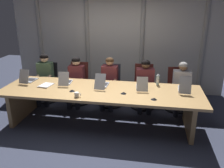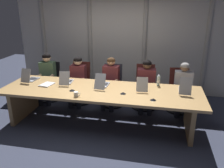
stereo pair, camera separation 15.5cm
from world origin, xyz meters
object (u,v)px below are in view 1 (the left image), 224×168
object	(u,v)px
office_chair_left_end	(47,86)
person_left_end	(45,75)
person_left_mid	(76,78)
laptop_left_mid	(66,81)
laptop_right_end	(184,88)
spiral_notepad	(46,85)
laptop_center	(102,84)
coffee_mug_near	(77,95)
water_bottle_primary	(158,80)
person_right_mid	(145,82)
person_center	(109,80)
laptop_left_end	(28,79)
conference_mic_right_side	(124,93)
conference_mic_middle	(154,99)
office_chair_right_mid	(143,91)
office_chair_center	(111,90)
laptop_right_mid	(142,86)
office_chair_left_mid	(78,87)
office_chair_right_end	(177,94)
person_right_end	(182,84)

from	to	relation	value
office_chair_left_end	person_left_end	size ratio (longest dim) A/B	0.78
person_left_mid	laptop_left_mid	bearing A→B (deg)	-2.41
laptop_right_end	spiral_notepad	bearing A→B (deg)	97.63
laptop_center	coffee_mug_near	world-z (taller)	laptop_center
water_bottle_primary	spiral_notepad	xyz separation A→B (m)	(-2.27, -0.44, -0.09)
laptop_center	person_left_mid	xyz separation A→B (m)	(-0.79, 0.68, -0.14)
laptop_left_mid	spiral_notepad	bearing A→B (deg)	112.66
person_right_mid	laptop_right_end	bearing A→B (deg)	45.50
person_left_mid	person_center	xyz separation A→B (m)	(0.80, 0.00, 0.01)
water_bottle_primary	coffee_mug_near	xyz separation A→B (m)	(-1.45, -0.91, -0.06)
laptop_right_end	coffee_mug_near	size ratio (longest dim) A/B	3.75
laptop_left_end	conference_mic_right_side	distance (m)	2.14
person_center	conference_mic_middle	xyz separation A→B (m)	(1.03, -1.19, 0.09)
conference_mic_middle	office_chair_right_mid	bearing A→B (deg)	99.70
water_bottle_primary	conference_mic_right_side	distance (m)	0.89
office_chair_left_end	office_chair_center	bearing A→B (deg)	96.51
laptop_right_end	coffee_mug_near	distance (m)	2.06
laptop_right_mid	office_chair_left_end	world-z (taller)	laptop_right_mid
person_left_end	laptop_left_mid	bearing A→B (deg)	44.85
coffee_mug_near	person_left_end	bearing A→B (deg)	133.63
office_chair_left_mid	office_chair_right_end	bearing A→B (deg)	88.16
laptop_right_mid	person_right_end	xyz separation A→B (m)	(0.86, 0.67, -0.15)
person_center	person_right_end	distance (m)	1.64
laptop_right_mid	office_chair_right_end	bearing A→B (deg)	-49.42
person_center	coffee_mug_near	xyz separation A→B (m)	(-0.35, -1.30, 0.12)
laptop_left_end	laptop_left_mid	world-z (taller)	laptop_left_end
conference_mic_middle	water_bottle_primary	bearing A→B (deg)	84.85
person_left_end	person_right_mid	distance (m)	2.43
person_left_mid	person_center	distance (m)	0.80
laptop_left_end	office_chair_right_mid	distance (m)	2.61
laptop_right_end	office_chair_left_end	distance (m)	3.37
laptop_left_mid	office_chair_right_end	size ratio (longest dim) A/B	0.46
office_chair_right_end	person_left_mid	world-z (taller)	person_left_mid
office_chair_center	water_bottle_primary	distance (m)	1.31
office_chair_left_mid	conference_mic_middle	world-z (taller)	office_chair_left_mid
conference_mic_right_side	laptop_right_mid	bearing A→B (deg)	45.97
person_left_end	coffee_mug_near	distance (m)	1.80
conference_mic_middle	person_left_end	bearing A→B (deg)	155.48
office_chair_left_end	person_right_mid	world-z (taller)	person_right_mid
laptop_center	office_chair_right_mid	distance (m)	1.25
laptop_right_end	office_chair_right_mid	bearing A→B (deg)	48.61
person_right_mid	coffee_mug_near	bearing A→B (deg)	-46.22
laptop_left_mid	person_center	xyz separation A→B (m)	(0.81, 0.64, -0.13)
conference_mic_middle	conference_mic_right_side	size ratio (longest dim) A/B	1.00
water_bottle_primary	person_left_end	bearing A→B (deg)	171.66
laptop_center	laptop_right_mid	world-z (taller)	laptop_center
laptop_right_end	spiral_notepad	distance (m)	2.78
laptop_left_mid	person_left_mid	xyz separation A→B (m)	(0.01, 0.63, -0.14)
person_right_end	conference_mic_right_side	world-z (taller)	person_right_end
office_chair_right_end	conference_mic_right_side	xyz separation A→B (m)	(-1.13, -1.16, 0.40)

